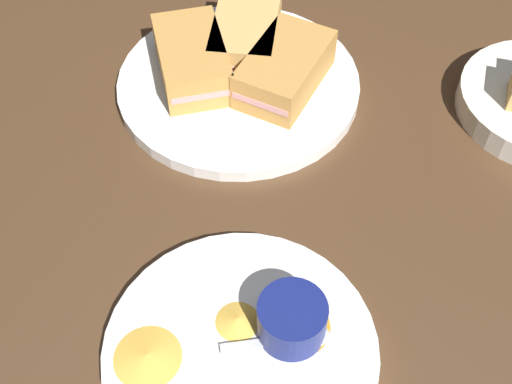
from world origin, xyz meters
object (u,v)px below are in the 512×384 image
Objects in this scene: plate_sandwich_main at (239,84)px; ramekin_light_gravy at (292,319)px; sandwich_half_far at (246,34)px; spoon_by_dark_ramekin at (221,84)px; spoon_by_gravy_ramekin at (298,338)px; sandwich_half_extra at (192,59)px; ramekin_dark_sauce at (186,54)px; plate_chips_companion at (241,351)px; sandwich_half_near at (285,69)px.

plate_sandwich_main is 33.51cm from ramekin_light_gravy.
plate_sandwich_main is at bearing -141.34° from ramekin_light_gravy.
sandwich_half_far is 1.50× the size of spoon_by_dark_ramekin.
spoon_by_gravy_ramekin reaches higher than plate_sandwich_main.
ramekin_dark_sauce is (-0.63, -1.25, -0.24)cm from sandwich_half_extra.
sandwich_half_far reaches higher than ramekin_light_gravy.
ramekin_dark_sauce is 0.26× the size of plate_chips_companion.
plate_chips_companion is at bearing -39.81° from ramekin_light_gravy.
ramekin_light_gravy is at bearing 47.82° from ramekin_dark_sauce.
plate_chips_companion is 5.67cm from ramekin_light_gravy.
sandwich_half_near is at bearing -158.37° from plate_chips_companion.
spoon_by_dark_ramekin is at bearing -58.22° from sandwich_half_near.
ramekin_light_gravy is at bearing 140.19° from plate_chips_companion.
ramekin_dark_sauce reaches higher than spoon_by_dark_ramekin.
sandwich_half_extra is at bearing -24.33° from sandwich_half_far.
sandwich_half_extra reaches higher than spoon_by_dark_ramekin.
sandwich_half_near reaches higher than plate_chips_companion.
sandwich_half_extra is 1.69× the size of spoon_by_gravy_ramekin.
spoon_by_gravy_ramekin is (28.58, 16.63, -2.04)cm from sandwich_half_near.
plate_sandwich_main is 1.19× the size of plate_chips_companion.
sandwich_half_extra is at bearing -69.33° from plate_sandwich_main.
sandwich_half_extra is at bearing 63.15° from ramekin_dark_sauce.
ramekin_dark_sauce is at bearing -139.55° from plate_chips_companion.
ramekin_dark_sauce is at bearing -116.85° from sandwich_half_extra.
ramekin_light_gravy is at bearing 47.23° from sandwich_half_extra.
sandwich_half_near reaches higher than ramekin_dark_sauce.
spoon_by_dark_ramekin and spoon_by_gravy_ramekin have the same top height.
sandwich_half_far is at bearing -143.21° from spoon_by_gravy_ramekin.
plate_chips_companion is (27.78, 22.98, -3.20)cm from sandwich_half_extra.
plate_chips_companion is at bearing 29.46° from sandwich_half_far.
spoon_by_dark_ramekin is at bearing 6.04° from sandwich_half_far.
ramekin_light_gravy is at bearing 38.66° from plate_sandwich_main.
ramekin_light_gravy is at bearing -119.23° from spoon_by_gravy_ramekin.
sandwich_half_far reaches higher than spoon_by_dark_ramekin.
sandwich_half_far is at bearing -114.33° from sandwich_half_near.
ramekin_dark_sauce reaches higher than plate_chips_companion.
sandwich_half_extra reaches higher than ramekin_dark_sauce.
ramekin_light_gravy is (24.06, 22.05, 1.85)cm from spoon_by_dark_ramekin.
plate_sandwich_main is at bearing 110.67° from sandwich_half_extra.
plate_chips_companion is at bearing 34.37° from spoon_by_dark_ramekin.
ramekin_dark_sauce is (6.54, -4.49, -0.24)cm from sandwich_half_far.
ramekin_dark_sauce is 37.46cm from plate_chips_companion.
sandwich_half_extra is 36.20cm from plate_chips_companion.
sandwich_half_near and sandwich_half_extra have the same top height.
spoon_by_gravy_ramekin is at bearing 36.79° from sandwich_half_far.
sandwich_half_near is 0.91× the size of sandwich_half_far.
plate_sandwich_main is at bearing -69.33° from sandwich_half_near.
spoon_by_gravy_ramekin is at bearing 43.11° from spoon_by_dark_ramekin.
sandwich_half_near is at bearing 105.79° from ramekin_dark_sauce.
spoon_by_gravy_ramekin reaches higher than plate_chips_companion.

